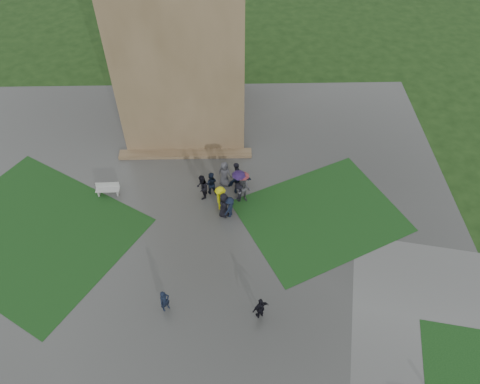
{
  "coord_description": "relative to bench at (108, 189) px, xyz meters",
  "views": [
    {
      "loc": [
        3.21,
        -13.07,
        21.69
      ],
      "look_at": [
        3.62,
        5.97,
        1.2
      ],
      "focal_mm": 35.0,
      "sensor_mm": 36.0,
      "label": 1
    }
  ],
  "objects": [
    {
      "name": "lawn_inset_right",
      "position": [
        13.13,
        -2.11,
        -0.43
      ],
      "size": [
        11.12,
        10.15,
        0.01
      ],
      "primitive_type": "cube",
      "rotation": [
        0.0,
        0.0,
        0.44
      ],
      "color": "#123412",
      "rests_on": "plaza"
    },
    {
      "name": "pedestrian_mid",
      "position": [
        4.31,
        -8.14,
        0.31
      ],
      "size": [
        0.65,
        0.63,
        1.5
      ],
      "primitive_type": "imported",
      "rotation": [
        0.0,
        0.0,
        0.72
      ],
      "color": "black",
      "rests_on": "plaza"
    },
    {
      "name": "pedestrian_near",
      "position": [
        9.11,
        -8.65,
        0.33
      ],
      "size": [
        1.03,
        0.86,
        1.53
      ],
      "primitive_type": "imported",
      "rotation": [
        0.0,
        0.0,
        3.6
      ],
      "color": "black",
      "rests_on": "plaza"
    },
    {
      "name": "tower_plinth",
      "position": [
        4.63,
        3.49,
        -0.33
      ],
      "size": [
        9.0,
        0.8,
        0.22
      ],
      "primitive_type": "cube",
      "color": "brown",
      "rests_on": "plaza"
    },
    {
      "name": "bench",
      "position": [
        0.0,
        0.0,
        0.0
      ],
      "size": [
        1.47,
        0.5,
        0.85
      ],
      "rotation": [
        0.0,
        0.0,
        0.03
      ],
      "color": "#A7A6A2",
      "rests_on": "plaza"
    },
    {
      "name": "ground",
      "position": [
        4.63,
        -7.11,
        -0.46
      ],
      "size": [
        120.0,
        120.0,
        0.0
      ],
      "primitive_type": "plane",
      "color": "black"
    },
    {
      "name": "visitor_cluster",
      "position": [
        7.57,
        -0.6,
        0.53
      ],
      "size": [
        3.38,
        3.7,
        2.45
      ],
      "color": "black",
      "rests_on": "plaza"
    },
    {
      "name": "plaza",
      "position": [
        4.63,
        -5.11,
        -0.45
      ],
      "size": [
        34.0,
        34.0,
        0.02
      ],
      "primitive_type": "cube",
      "color": "#373734",
      "rests_on": "ground"
    },
    {
      "name": "lawn_inset_left",
      "position": [
        -3.87,
        -3.11,
        -0.43
      ],
      "size": [
        14.1,
        13.46,
        0.01
      ],
      "primitive_type": "cube",
      "rotation": [
        0.0,
        0.0,
        -0.56
      ],
      "color": "#123412",
      "rests_on": "plaza"
    }
  ]
}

